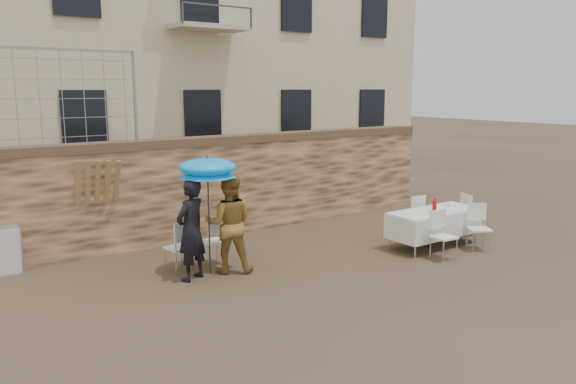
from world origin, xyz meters
TOP-DOWN VIEW (x-y plane):
  - ground at (0.00, 0.00)m, footprint 80.00×80.00m
  - stone_wall at (0.00, 5.00)m, footprint 13.00×0.50m
  - chain_link_fence at (-3.00, 5.00)m, footprint 3.20×0.06m
  - man_suit at (-1.45, 2.48)m, footprint 0.77×0.67m
  - woman_dress at (-0.70, 2.48)m, footprint 1.10×1.04m
  - umbrella at (-1.05, 2.58)m, footprint 1.04×1.04m
  - couple_chair_left at (-1.45, 3.03)m, footprint 0.56×0.56m
  - couple_chair_right at (-0.75, 3.03)m, footprint 0.50×0.50m
  - banquet_table at (3.65, 1.45)m, footprint 2.10×0.85m
  - soda_bottle at (3.45, 1.30)m, footprint 0.09×0.09m
  - table_chair_front_left at (3.05, 0.70)m, footprint 0.51×0.51m
  - table_chair_front_right at (4.15, 0.70)m, footprint 0.66×0.66m
  - table_chair_back at (3.85, 2.25)m, footprint 0.53×0.53m
  - table_chair_side at (5.05, 1.55)m, footprint 0.59×0.59m
  - chair_stack_right at (-4.02, 4.72)m, footprint 0.46×0.40m
  - wood_planks at (-2.42, 4.79)m, footprint 0.70×0.20m

SIDE VIEW (x-z plane):
  - ground at x=0.00m, z-range 0.00..0.00m
  - chair_stack_right at x=-4.02m, z-range 0.00..0.92m
  - couple_chair_left at x=-1.45m, z-range 0.00..0.96m
  - couple_chair_right at x=-0.75m, z-range 0.00..0.96m
  - table_chair_front_left at x=3.05m, z-range 0.00..0.96m
  - table_chair_front_right at x=4.15m, z-range 0.00..0.96m
  - table_chair_back at x=3.85m, z-range 0.00..0.96m
  - table_chair_side at x=5.05m, z-range 0.00..0.96m
  - banquet_table at x=3.65m, z-range 0.34..1.12m
  - man_suit at x=-1.45m, z-range 0.00..1.79m
  - woman_dress at x=-0.70m, z-range 0.00..1.80m
  - soda_bottle at x=3.45m, z-range 0.77..1.04m
  - wood_planks at x=-2.42m, z-range 0.00..2.00m
  - stone_wall at x=0.00m, z-range 0.00..2.20m
  - umbrella at x=-1.05m, z-range 0.88..2.87m
  - chain_link_fence at x=-3.00m, z-range 2.20..4.00m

